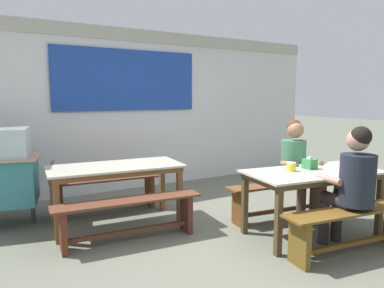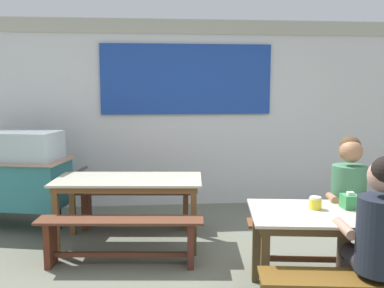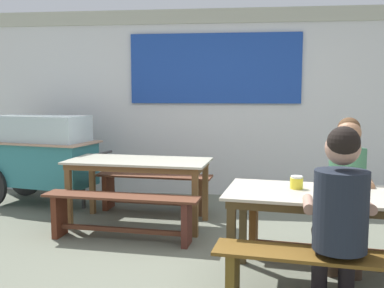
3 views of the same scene
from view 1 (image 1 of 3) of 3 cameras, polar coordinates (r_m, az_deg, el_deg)
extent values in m
plane|color=#646858|center=(4.11, 7.07, -14.54)|extent=(40.00, 40.00, 0.00)
cube|color=silver|center=(6.13, -8.10, 4.43)|extent=(7.16, 0.12, 2.43)
cube|color=#1E429B|center=(5.95, -10.17, 9.99)|extent=(2.38, 0.03, 0.97)
cube|color=#AFB09E|center=(6.22, -8.41, 16.61)|extent=(7.16, 0.20, 0.20)
cube|color=#BAB7A1|center=(4.36, -12.07, -3.51)|extent=(1.62, 0.86, 0.02)
cube|color=brown|center=(4.37, -12.05, -4.04)|extent=(1.53, 0.79, 0.06)
cube|color=brown|center=(4.92, -4.77, -6.80)|extent=(0.07, 0.07, 0.65)
cube|color=brown|center=(4.39, -2.00, -8.58)|extent=(0.07, 0.07, 0.65)
cube|color=brown|center=(4.64, -21.29, -8.20)|extent=(0.07, 0.07, 0.65)
cube|color=brown|center=(4.07, -20.68, -10.38)|extent=(0.07, 0.07, 0.65)
cube|color=beige|center=(4.18, 18.76, -4.21)|extent=(1.60, 0.95, 0.02)
cube|color=#483920|center=(4.19, 18.74, -4.76)|extent=(1.51, 0.88, 0.06)
cube|color=#483920|center=(4.94, 22.10, -7.28)|extent=(0.07, 0.07, 0.65)
cube|color=#483920|center=(4.54, 27.71, -8.90)|extent=(0.07, 0.07, 0.65)
cube|color=#483920|center=(4.13, 8.40, -9.69)|extent=(0.07, 0.07, 0.65)
cube|color=#483920|center=(3.63, 13.61, -12.25)|extent=(0.07, 0.07, 0.65)
cube|color=brown|center=(4.95, -13.48, -5.40)|extent=(1.47, 0.45, 0.02)
cube|color=brown|center=(5.16, -6.79, -7.35)|extent=(0.09, 0.27, 0.44)
cube|color=brown|center=(4.93, -20.34, -8.49)|extent=(0.09, 0.27, 0.44)
cube|color=brown|center=(5.04, -13.36, -9.16)|extent=(1.16, 0.15, 0.04)
cube|color=#572F1E|center=(3.89, -10.03, -8.91)|extent=(1.60, 0.42, 0.02)
cube|color=#53281F|center=(4.18, -0.91, -10.94)|extent=(0.08, 0.24, 0.44)
cube|color=#572818|center=(3.86, -19.84, -13.01)|extent=(0.08, 0.24, 0.44)
cube|color=#572F1E|center=(4.00, -9.92, -13.56)|extent=(1.30, 0.17, 0.04)
cube|color=brown|center=(4.66, 14.02, -6.25)|extent=(1.49, 0.46, 0.02)
cube|color=brown|center=(5.10, 19.53, -7.93)|extent=(0.09, 0.23, 0.44)
cube|color=brown|center=(4.40, 7.39, -10.04)|extent=(0.09, 0.23, 0.44)
cube|color=brown|center=(4.75, 13.89, -10.22)|extent=(1.18, 0.21, 0.04)
cube|color=brown|center=(3.85, 24.19, -9.63)|extent=(1.51, 0.50, 0.02)
cube|color=brown|center=(3.52, 16.77, -14.88)|extent=(0.09, 0.26, 0.44)
cube|color=brown|center=(3.96, 23.92, -14.33)|extent=(1.20, 0.21, 0.04)
cylinder|color=#333333|center=(4.88, -23.99, -9.87)|extent=(0.05, 0.05, 0.27)
cylinder|color=#3F3F3F|center=(4.73, -21.47, -3.14)|extent=(0.17, 0.60, 0.04)
cylinder|color=#272327|center=(4.21, 22.04, -11.20)|extent=(0.11, 0.11, 0.46)
cylinder|color=#272327|center=(4.08, 20.26, -11.68)|extent=(0.11, 0.11, 0.46)
cylinder|color=#272327|center=(4.03, 23.84, -7.97)|extent=(0.17, 0.36, 0.13)
cylinder|color=#272327|center=(3.90, 22.05, -8.38)|extent=(0.17, 0.36, 0.13)
cylinder|color=#1C222C|center=(3.81, 24.86, -5.21)|extent=(0.33, 0.33, 0.50)
sphere|color=#A67A67|center=(3.76, 24.95, 0.57)|extent=(0.21, 0.21, 0.21)
sphere|color=black|center=(3.74, 25.33, 1.09)|extent=(0.20, 0.20, 0.20)
cylinder|color=#A67A67|center=(4.06, 24.65, -4.65)|extent=(0.10, 0.31, 0.11)
cylinder|color=#A67A67|center=(3.80, 20.94, -5.28)|extent=(0.10, 0.31, 0.07)
cylinder|color=#4A3629|center=(4.51, 16.97, -9.71)|extent=(0.11, 0.11, 0.46)
cylinder|color=#4A3629|center=(4.61, 18.85, -9.41)|extent=(0.11, 0.11, 0.46)
cylinder|color=#4A3629|center=(4.57, 15.93, -5.80)|extent=(0.21, 0.39, 0.13)
cylinder|color=#4A3629|center=(4.67, 17.79, -5.59)|extent=(0.21, 0.39, 0.13)
cylinder|color=#3E7653|center=(4.71, 15.84, -2.44)|extent=(0.31, 0.31, 0.50)
sphere|color=#986849|center=(4.64, 16.15, 2.17)|extent=(0.20, 0.20, 0.20)
sphere|color=#4C331E|center=(4.66, 15.96, 2.64)|extent=(0.19, 0.19, 0.19)
cylinder|color=#986849|center=(4.47, 15.24, -3.14)|extent=(0.14, 0.31, 0.10)
cylinder|color=#986849|center=(4.66, 18.83, -2.84)|extent=(0.14, 0.31, 0.09)
cube|color=#318547|center=(4.28, 18.25, -3.02)|extent=(0.12, 0.13, 0.11)
cube|color=white|center=(4.26, 18.29, -2.12)|extent=(0.05, 0.04, 0.02)
cylinder|color=yellow|center=(4.08, 15.54, -3.62)|extent=(0.10, 0.10, 0.08)
cylinder|color=white|center=(4.07, 15.56, -2.93)|extent=(0.09, 0.09, 0.02)
camera|label=2|loc=(1.68, 75.60, 6.99)|focal=39.93mm
camera|label=3|loc=(2.55, 73.42, 0.30)|focal=40.97mm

